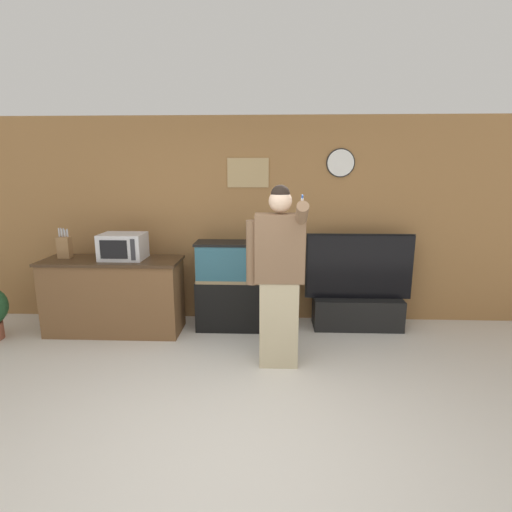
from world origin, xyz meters
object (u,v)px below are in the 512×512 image
(tv_on_stand, at_px, (358,301))
(person_standing, at_px, (278,275))
(counter_island, at_px, (114,296))
(knife_block, at_px, (64,247))
(aquarium_on_stand, at_px, (238,286))
(microwave, at_px, (123,246))

(tv_on_stand, distance_m, person_standing, 1.56)
(counter_island, relative_size, knife_block, 4.52)
(aquarium_on_stand, bearing_deg, tv_on_stand, 3.37)
(microwave, xyz_separation_m, aquarium_on_stand, (1.35, 0.14, -0.51))
(aquarium_on_stand, height_order, tv_on_stand, tv_on_stand)
(person_standing, bearing_deg, knife_block, 162.14)
(microwave, relative_size, knife_block, 1.40)
(microwave, relative_size, tv_on_stand, 0.38)
(counter_island, xyz_separation_m, person_standing, (1.97, -0.77, 0.49))
(counter_island, relative_size, tv_on_stand, 1.25)
(tv_on_stand, bearing_deg, aquarium_on_stand, -176.63)
(knife_block, distance_m, tv_on_stand, 3.64)
(knife_block, relative_size, tv_on_stand, 0.28)
(counter_island, xyz_separation_m, microwave, (0.14, 0.02, 0.61))
(aquarium_on_stand, bearing_deg, microwave, -174.10)
(microwave, distance_m, person_standing, 1.99)
(counter_island, xyz_separation_m, tv_on_stand, (2.98, 0.25, -0.11))
(counter_island, bearing_deg, microwave, 9.60)
(tv_on_stand, bearing_deg, person_standing, -134.86)
(microwave, distance_m, knife_block, 0.73)
(counter_island, relative_size, aquarium_on_stand, 1.49)
(counter_island, height_order, aquarium_on_stand, aquarium_on_stand)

